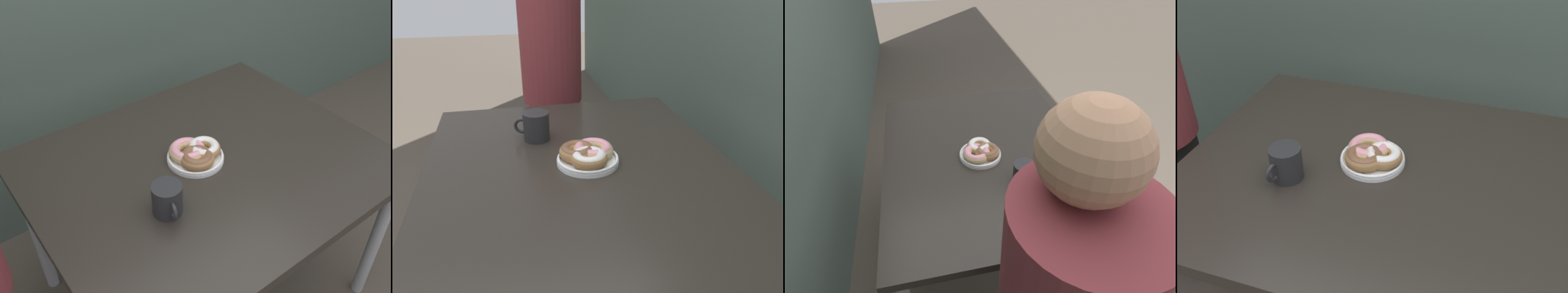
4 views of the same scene
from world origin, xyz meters
TOP-DOWN VIEW (x-y plane):
  - dining_table at (0.00, 0.28)m, footprint 1.21×0.99m
  - donut_plate at (-0.03, 0.31)m, footprint 0.22×0.21m
  - coffee_mug at (-0.25, 0.17)m, footprint 0.10×0.13m
  - person_figure at (-0.88, 0.30)m, footprint 0.34×0.30m

SIDE VIEW (x-z plane):
  - dining_table at x=0.00m, z-range 0.31..1.06m
  - person_figure at x=-0.88m, z-range 0.03..1.52m
  - donut_plate at x=-0.03m, z-range 0.75..0.81m
  - coffee_mug at x=-0.25m, z-range 0.75..0.86m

